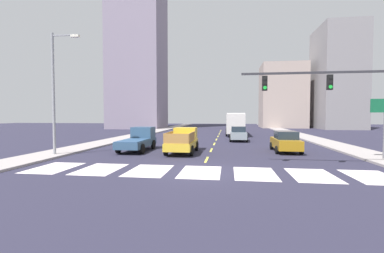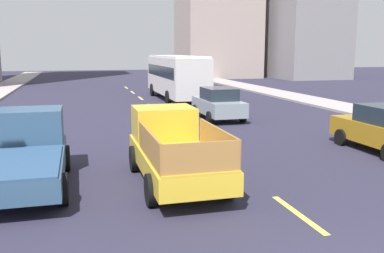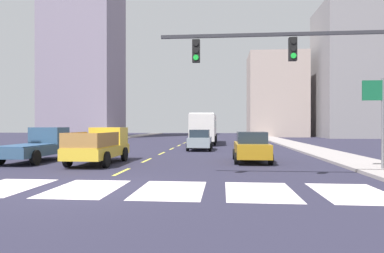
{
  "view_description": "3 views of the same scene",
  "coord_description": "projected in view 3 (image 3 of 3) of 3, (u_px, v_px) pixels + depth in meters",
  "views": [
    {
      "loc": [
        1.45,
        -14.01,
        3.03
      ],
      "look_at": [
        -1.96,
        10.99,
        1.95
      ],
      "focal_mm": 24.99,
      "sensor_mm": 36.0,
      "label": 1
    },
    {
      "loc": [
        -4.76,
        -4.31,
        3.69
      ],
      "look_at": [
        -1.33,
        8.42,
        1.34
      ],
      "focal_mm": 39.86,
      "sensor_mm": 36.0,
      "label": 2
    },
    {
      "loc": [
        4.49,
        -10.78,
        2.09
      ],
      "look_at": [
        2.75,
        8.46,
        2.02
      ],
      "focal_mm": 31.7,
      "sensor_mm": 36.0,
      "label": 3
    }
  ],
  "objects": [
    {
      "name": "block_mid_right",
      "position": [
        344.0,
        72.0,
        57.9
      ],
      "size": [
        8.53,
        11.94,
        22.44
      ],
      "primitive_type": "cube",
      "color": "gray",
      "rests_on": "ground"
    },
    {
      "name": "pickup_stakebed",
      "position": [
        101.0,
        146.0,
        18.7
      ],
      "size": [
        2.18,
        5.2,
        1.96
      ],
      "rotation": [
        0.0,
        0.0,
        0.03
      ],
      "color": "gold",
      "rests_on": "ground"
    },
    {
      "name": "traffic_signal_gantry",
      "position": [
        325.0,
        67.0,
        12.19
      ],
      "size": [
        8.9,
        0.27,
        6.0
      ],
      "color": "#2D2D33",
      "rests_on": "ground"
    },
    {
      "name": "city_bus",
      "position": [
        204.0,
        126.0,
        38.01
      ],
      "size": [
        2.72,
        10.8,
        3.32
      ],
      "rotation": [
        0.0,
        0.0,
        -0.02
      ],
      "color": "silver",
      "rests_on": "ground"
    },
    {
      "name": "sedan_near_right",
      "position": [
        200.0,
        140.0,
        28.39
      ],
      "size": [
        2.02,
        4.4,
        1.72
      ],
      "rotation": [
        0.0,
        0.0,
        0.05
      ],
      "color": "gray",
      "rests_on": "ground"
    },
    {
      "name": "lane_dash_0",
      "position": [
        122.0,
        172.0,
        15.13
      ],
      "size": [
        0.16,
        2.4,
        0.01
      ],
      "primitive_type": "cube",
      "color": "#DCD348",
      "rests_on": "ground"
    },
    {
      "name": "block_mid_left",
      "position": [
        276.0,
        96.0,
        63.0
      ],
      "size": [
        10.21,
        9.35,
        15.2
      ],
      "primitive_type": "cube",
      "color": "#AA978D",
      "rests_on": "ground"
    },
    {
      "name": "lane_dash_3",
      "position": [
        172.0,
        149.0,
        30.07
      ],
      "size": [
        0.16,
        2.4,
        0.01
      ],
      "primitive_type": "cube",
      "color": "#DCD348",
      "rests_on": "ground"
    },
    {
      "name": "ground_plane",
      "position": [
        86.0,
        189.0,
        11.15
      ],
      "size": [
        160.0,
        160.0,
        0.0
      ],
      "primitive_type": "plane",
      "color": "#29273A"
    },
    {
      "name": "crosswalk_stripe_2",
      "position": [
        5.0,
        187.0,
        11.4
      ],
      "size": [
        2.13,
        3.29,
        0.01
      ],
      "primitive_type": "cube",
      "color": "silver",
      "rests_on": "ground"
    },
    {
      "name": "tower_tall_centre",
      "position": [
        84.0,
        5.0,
        57.84
      ],
      "size": [
        11.67,
        10.36,
        45.41
      ],
      "primitive_type": "cube",
      "color": "gray",
      "rests_on": "ground"
    },
    {
      "name": "lane_dash_4",
      "position": [
        179.0,
        145.0,
        35.05
      ],
      "size": [
        0.16,
        2.4,
        0.01
      ],
      "primitive_type": "cube",
      "color": "#DCD348",
      "rests_on": "ground"
    },
    {
      "name": "sidewalk_right",
      "position": [
        312.0,
        150.0,
        28.01
      ],
      "size": [
        2.88,
        110.0,
        0.15
      ],
      "primitive_type": "cube",
      "color": "#A09695",
      "rests_on": "ground"
    },
    {
      "name": "sidewalk_left",
      "position": [
        39.0,
        148.0,
        30.14
      ],
      "size": [
        2.88,
        110.0,
        0.15
      ],
      "primitive_type": "cube",
      "color": "#A09695",
      "rests_on": "ground"
    },
    {
      "name": "sedan_mid",
      "position": [
        251.0,
        147.0,
        19.23
      ],
      "size": [
        2.02,
        4.4,
        1.72
      ],
      "rotation": [
        0.0,
        0.0,
        0.04
      ],
      "color": "#A47416",
      "rests_on": "ground"
    },
    {
      "name": "pickup_dark",
      "position": [
        39.0,
        145.0,
        19.72
      ],
      "size": [
        2.18,
        5.2,
        1.96
      ],
      "rotation": [
        0.0,
        0.0,
        -0.01
      ],
      "color": "#314F6D",
      "rests_on": "ground"
    },
    {
      "name": "direction_sign_green",
      "position": [
        382.0,
        104.0,
        15.13
      ],
      "size": [
        1.7,
        0.12,
        4.2
      ],
      "color": "slate",
      "rests_on": "ground"
    },
    {
      "name": "lane_dash_6",
      "position": [
        189.0,
        141.0,
        45.01
      ],
      "size": [
        0.16,
        2.4,
        0.01
      ],
      "primitive_type": "cube",
      "color": "#DCD348",
      "rests_on": "ground"
    },
    {
      "name": "lane_dash_5",
      "position": [
        184.0,
        143.0,
        40.03
      ],
      "size": [
        0.16,
        2.4,
        0.01
      ],
      "primitive_type": "cube",
      "color": "#DCD348",
      "rests_on": "ground"
    },
    {
      "name": "crosswalk_stripe_4",
      "position": [
        171.0,
        190.0,
        10.89
      ],
      "size": [
        2.13,
        3.29,
        0.01
      ],
      "primitive_type": "cube",
      "color": "silver",
      "rests_on": "ground"
    },
    {
      "name": "crosswalk_stripe_3",
      "position": [
        86.0,
        188.0,
        11.15
      ],
      "size": [
        2.13,
        3.29,
        0.01
      ],
      "primitive_type": "cube",
      "color": "silver",
      "rests_on": "ground"
    },
    {
      "name": "lane_dash_7",
      "position": [
        192.0,
        139.0,
        49.99
      ],
      "size": [
        0.16,
        2.4,
        0.01
      ],
      "primitive_type": "cube",
      "color": "#DCD348",
      "rests_on": "ground"
    },
    {
      "name": "lane_dash_1",
      "position": [
        147.0,
        160.0,
        20.11
      ],
      "size": [
        0.16,
        2.4,
        0.01
      ],
      "primitive_type": "cube",
      "color": "#DCD348",
      "rests_on": "ground"
    },
    {
      "name": "lane_dash_2",
      "position": [
        162.0,
        153.0,
        25.09
      ],
      "size": [
        0.16,
        2.4,
        0.01
      ],
      "primitive_type": "cube",
      "color": "#DCD348",
      "rests_on": "ground"
    },
    {
      "name": "crosswalk_stripe_6",
      "position": [
        353.0,
        193.0,
        10.38
      ],
      "size": [
        2.13,
        3.29,
        0.01
      ],
      "primitive_type": "cube",
      "color": "silver",
      "rests_on": "ground"
    },
    {
      "name": "crosswalk_stripe_5",
      "position": [
        260.0,
        191.0,
        10.64
      ],
      "size": [
        2.13,
        3.29,
        0.01
      ],
      "primitive_type": "cube",
      "color": "silver",
      "rests_on": "ground"
    }
  ]
}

